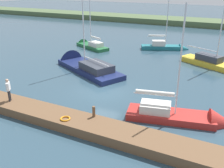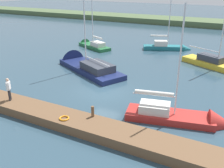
# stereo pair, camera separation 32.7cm
# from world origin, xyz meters

# --- Properties ---
(ground_plane) EXTENTS (200.00, 200.00, 0.00)m
(ground_plane) POSITION_xyz_m (0.00, 0.00, 0.00)
(ground_plane) COLOR #2D4756
(far_shoreline) EXTENTS (180.00, 8.00, 2.40)m
(far_shoreline) POSITION_xyz_m (0.00, -42.20, 0.00)
(far_shoreline) COLOR #4C603D
(far_shoreline) RESTS_ON ground_plane
(dock_pier) EXTENTS (21.80, 2.08, 0.63)m
(dock_pier) POSITION_xyz_m (0.00, 5.99, 0.32)
(dock_pier) COLOR brown
(dock_pier) RESTS_ON ground_plane
(mooring_post_near) EXTENTS (0.20, 0.20, 0.74)m
(mooring_post_near) POSITION_xyz_m (-2.18, 5.27, 1.00)
(mooring_post_near) COLOR brown
(mooring_post_near) RESTS_ON dock_pier
(life_ring_buoy) EXTENTS (0.66, 0.66, 0.10)m
(life_ring_buoy) POSITION_xyz_m (-0.71, 6.41, 0.68)
(life_ring_buoy) COLOR orange
(life_ring_buoy) RESTS_ON dock_pier
(sailboat_inner_slip) EXTENTS (11.14, 7.50, 12.21)m
(sailboat_inner_slip) POSITION_xyz_m (5.78, -5.00, 0.16)
(sailboat_inner_slip) COLOR navy
(sailboat_inner_slip) RESTS_ON ground_plane
(sailboat_far_right) EXTENTS (7.48, 3.47, 8.62)m
(sailboat_far_right) POSITION_xyz_m (-7.60, 1.99, 0.23)
(sailboat_far_right) COLOR #B22823
(sailboat_far_right) RESTS_ON ground_plane
(sailboat_behind_pier) EXTENTS (8.72, 5.69, 10.34)m
(sailboat_behind_pier) POSITION_xyz_m (-8.59, -11.17, 0.21)
(sailboat_behind_pier) COLOR gold
(sailboat_behind_pier) RESTS_ON ground_plane
(sailboat_mid_channel) EXTENTS (7.16, 4.66, 7.82)m
(sailboat_mid_channel) POSITION_xyz_m (9.85, -13.58, 0.12)
(sailboat_mid_channel) COLOR #236638
(sailboat_mid_channel) RESTS_ON ground_plane
(sailboat_near_dock) EXTENTS (6.73, 4.06, 7.92)m
(sailboat_near_dock) POSITION_xyz_m (-0.89, -17.18, 0.22)
(sailboat_near_dock) COLOR #1E6B75
(sailboat_near_dock) RESTS_ON ground_plane
(person_on_dock) EXTENTS (0.44, 0.56, 1.73)m
(person_on_dock) POSITION_xyz_m (4.63, 5.98, 1.64)
(person_on_dock) COLOR #28282D
(person_on_dock) RESTS_ON dock_pier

